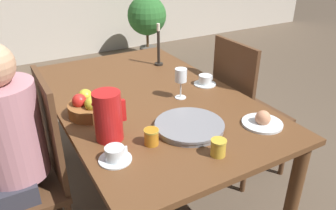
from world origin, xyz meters
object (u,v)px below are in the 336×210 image
Objects in this scene: bread_plate at (262,121)px; jam_jar_amber at (151,136)px; person_seated at (3,147)px; serving_tray at (189,126)px; potted_plant at (147,18)px; chair_opposite at (243,109)px; teacup_across at (205,81)px; red_pitcher at (108,116)px; chair_person_side at (33,172)px; wine_glass_water at (181,77)px; teacup_near_person at (115,155)px; candlestick_tall at (159,50)px; fruit_bowl at (90,106)px; jam_jar_red at (218,147)px.

bread_plate is 2.68× the size of jam_jar_amber.
jam_jar_amber is (0.57, -0.37, 0.08)m from person_seated.
potted_plant is at bearing 67.09° from serving_tray.
teacup_across is at bearing -101.43° from chair_opposite.
potted_plant is at bearing 60.71° from red_pitcher.
chair_opposite is 5.10× the size of bread_plate.
chair_person_side is 4.39× the size of red_pitcher.
wine_glass_water is 0.66m from teacup_near_person.
wine_glass_water is at bearing 34.24° from teacup_near_person.
candlestick_tall reaches higher than bread_plate.
fruit_bowl is (-1.03, 0.03, 0.27)m from chair_opposite.
candlestick_tall reaches higher than red_pitcher.
person_seated is at bearing -90.02° from chair_opposite.
teacup_across is at bearing 1.89° from fruit_bowl.
serving_tray is 0.24m from jam_jar_red.
jam_jar_red is (-0.01, -0.24, 0.03)m from serving_tray.
jam_jar_red is at bearing -105.82° from candlestick_tall.
chair_person_side reaches higher than teacup_near_person.
red_pitcher is 0.39m from serving_tray.
chair_person_side is 0.81m from serving_tray.
teacup_near_person is 0.43m from fruit_bowl.
serving_tray is at bearing -45.99° from fruit_bowl.
teacup_near_person is at bearing -143.50° from chair_person_side.
teacup_near_person is 1.86× the size of jam_jar_amber.
chair_person_side is 5.10× the size of bread_plate.
jam_jar_amber is at bearing 133.74° from jam_jar_red.
wine_glass_water reaches higher than fruit_bowl.
wine_glass_water is 2.38× the size of jam_jar_amber.
person_seated is 0.95m from wine_glass_water.
candlestick_tall is at bearing 70.95° from serving_tray.
jam_jar_amber is at bearing -120.14° from candlestick_tall.
chair_person_side is 0.21m from person_seated.
red_pitcher is at bearing 136.42° from jam_jar_amber.
chair_person_side and chair_opposite have the same top height.
wine_glass_water is 0.89× the size of bread_plate.
red_pitcher is (0.43, -0.23, 0.15)m from person_seated.
chair_opposite is 0.39m from teacup_across.
bread_plate is at bearing -106.67° from potted_plant.
chair_person_side is 5.75× the size of wine_glass_water.
teacup_across is (0.23, 0.09, -0.10)m from wine_glass_water.
candlestick_tall is at bearing 48.73° from red_pitcher.
potted_plant is at bearing -36.27° from chair_person_side.
potted_plant is (1.28, 3.03, -0.19)m from serving_tray.
bread_plate and jam_jar_red have the same top height.
chair_person_side is 3.34m from potted_plant.
chair_person_side is at bearing -174.31° from fruit_bowl.
wine_glass_water reaches higher than jam_jar_red.
jam_jar_red is at bearing -121.51° from teacup_across.
candlestick_tall is (1.08, 0.51, 0.15)m from person_seated.
jam_jar_amber is (-0.55, 0.12, 0.02)m from bread_plate.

